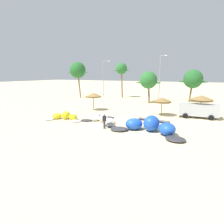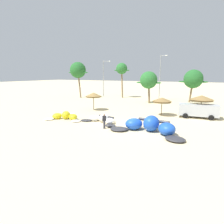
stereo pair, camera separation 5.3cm
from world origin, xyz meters
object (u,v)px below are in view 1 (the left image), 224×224
(kite_left, at_px, (102,119))
(palm_left, at_px, (121,69))
(palm_left_of_gap, at_px, (148,80))
(lamppost_west_center, at_px, (160,76))
(palm_leftmost, at_px, (78,70))
(palm_center_left, at_px, (193,79))
(beach_umbrella_near_van, at_px, (93,95))
(parked_van, at_px, (197,110))
(lamppost_west, at_px, (104,77))
(beach_umbrella_near_palms, at_px, (202,98))
(kite_far_left, at_px, (65,116))
(beach_umbrella_middle, at_px, (162,100))
(person_near_kites, at_px, (104,121))
(kite_left_of_center, at_px, (150,126))

(kite_left, distance_m, palm_left, 25.98)
(palm_left_of_gap, height_order, lamppost_west_center, lamppost_west_center)
(palm_leftmost, height_order, palm_center_left, palm_leftmost)
(beach_umbrella_near_van, bearing_deg, parked_van, 6.41)
(lamppost_west, bearing_deg, kite_left, -60.78)
(beach_umbrella_near_palms, bearing_deg, palm_leftmost, 161.03)
(kite_left, relative_size, palm_left_of_gap, 0.88)
(palm_left, distance_m, palm_left_of_gap, 10.71)
(kite_far_left, bearing_deg, kite_left, 10.26)
(palm_leftmost, xyz_separation_m, palm_left, (9.47, 4.86, 0.26))
(kite_far_left, distance_m, palm_center_left, 27.73)
(beach_umbrella_middle, bearing_deg, lamppost_west, 138.66)
(palm_left, bearing_deg, palm_leftmost, -152.82)
(beach_umbrella_middle, relative_size, lamppost_west_center, 0.27)
(parked_van, distance_m, lamppost_west_center, 17.92)
(kite_left, xyz_separation_m, beach_umbrella_middle, (5.50, 7.21, 1.87))
(parked_van, bearing_deg, palm_left, 139.51)
(person_near_kites, bearing_deg, lamppost_west, 119.75)
(beach_umbrella_middle, height_order, beach_umbrella_near_palms, beach_umbrella_near_palms)
(person_near_kites, bearing_deg, kite_left_of_center, 12.49)
(parked_van, relative_size, person_near_kites, 3.16)
(beach_umbrella_near_van, height_order, beach_umbrella_near_palms, beach_umbrella_near_palms)
(beach_umbrella_middle, distance_m, lamppost_west_center, 16.68)
(palm_leftmost, height_order, palm_left, palm_leftmost)
(beach_umbrella_near_van, distance_m, lamppost_west_center, 18.24)
(kite_far_left, xyz_separation_m, beach_umbrella_near_van, (-0.22, 7.21, 2.09))
(kite_left_of_center, distance_m, palm_leftmost, 31.98)
(palm_left_of_gap, bearing_deg, kite_left, -90.94)
(palm_leftmost, distance_m, palm_center_left, 26.22)
(palm_leftmost, xyz_separation_m, palm_center_left, (25.80, 4.27, -1.90))
(beach_umbrella_middle, relative_size, beach_umbrella_near_palms, 0.84)
(person_near_kites, distance_m, palm_leftmost, 29.31)
(beach_umbrella_near_van, relative_size, palm_leftmost, 0.33)
(person_near_kites, height_order, palm_center_left, palm_center_left)
(palm_center_left, bearing_deg, parked_van, -82.19)
(palm_left_of_gap, bearing_deg, palm_center_left, 34.64)
(beach_umbrella_middle, height_order, parked_van, beach_umbrella_middle)
(beach_umbrella_middle, height_order, palm_center_left, palm_center_left)
(kite_left_of_center, xyz_separation_m, palm_center_left, (1.72, 24.42, 4.13))
(kite_far_left, distance_m, beach_umbrella_near_van, 7.51)
(beach_umbrella_near_van, relative_size, person_near_kites, 1.77)
(palm_left, bearing_deg, lamppost_west, -179.96)
(kite_left, bearing_deg, palm_center_left, 70.88)
(beach_umbrella_near_van, bearing_deg, palm_left_of_gap, 64.16)
(kite_left, height_order, palm_left_of_gap, palm_left_of_gap)
(kite_left_of_center, bearing_deg, beach_umbrella_near_palms, 68.45)
(palm_left_of_gap, distance_m, palm_center_left, 9.39)
(kite_far_left, relative_size, parked_van, 1.00)
(kite_left, xyz_separation_m, parked_van, (10.09, 8.02, 0.73))
(kite_far_left, relative_size, beach_umbrella_near_van, 1.78)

